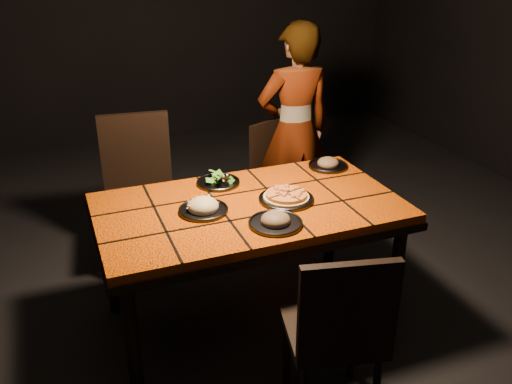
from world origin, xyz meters
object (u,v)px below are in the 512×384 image
object	(u,v)px
chair_far_left	(139,181)
plate_pizza	(286,197)
dining_table	(249,217)
plate_pasta	(203,208)
chair_far_right	(277,169)
diner	(294,131)
chair_near	(338,328)

from	to	relation	value
chair_far_left	plate_pizza	world-z (taller)	chair_far_left
chair_far_left	dining_table	bearing A→B (deg)	-58.24
dining_table	plate_pasta	size ratio (longest dim) A/B	6.28
chair_far_right	diner	distance (m)	0.32
dining_table	diner	size ratio (longest dim) A/B	1.04
chair_far_right	diner	xyz separation A→B (m)	(0.11, -0.04, 0.30)
chair_far_left	plate_pizza	distance (m)	1.16
dining_table	chair_far_right	world-z (taller)	chair_far_right
dining_table	chair_far_right	size ratio (longest dim) A/B	1.95
chair_far_left	plate_pasta	world-z (taller)	chair_far_left
chair_far_left	diner	bearing A→B (deg)	9.24
chair_near	plate_pizza	world-z (taller)	chair_near
plate_pasta	diner	bearing A→B (deg)	45.00
diner	plate_pizza	distance (m)	1.13
plate_pizza	diner	bearing A→B (deg)	62.66
plate_pizza	chair_far_left	bearing A→B (deg)	123.85
dining_table	plate_pasta	world-z (taller)	plate_pasta
chair_near	chair_far_right	xyz separation A→B (m)	(0.51, 1.84, -0.04)
dining_table	chair_far_left	world-z (taller)	chair_far_left
plate_pasta	chair_far_left	bearing A→B (deg)	101.29
chair_near	chair_far_right	distance (m)	1.91
chair_far_right	plate_pizza	size ratio (longest dim) A/B	2.72
chair_near	diner	size ratio (longest dim) A/B	0.58
chair_far_left	chair_far_right	xyz separation A→B (m)	(1.04, 0.10, -0.10)
plate_pasta	dining_table	bearing A→B (deg)	0.37
chair_far_left	plate_pasta	xyz separation A→B (m)	(0.18, -0.91, 0.19)
dining_table	chair_near	size ratio (longest dim) A/B	1.79
dining_table	chair_far_left	distance (m)	1.01
chair_far_left	chair_far_right	distance (m)	1.05
chair_near	plate_pizza	size ratio (longest dim) A/B	2.96
diner	plate_pasta	bearing A→B (deg)	46.43
chair_far_left	plate_pasta	bearing A→B (deg)	-72.49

